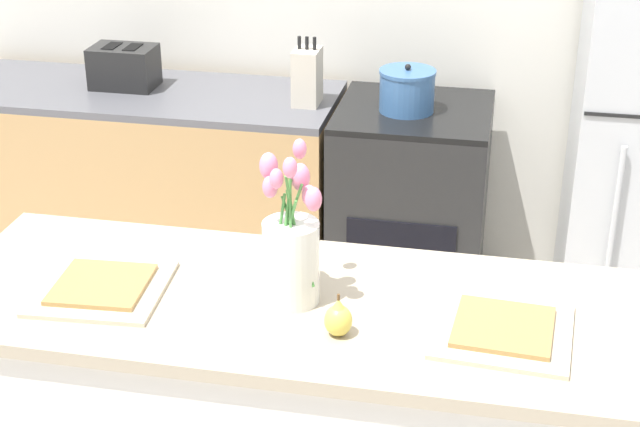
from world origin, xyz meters
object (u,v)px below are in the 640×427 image
object	(u,v)px
cooking_pot	(407,91)
plate_setting_right	(503,330)
plate_setting_left	(102,287)
toaster	(124,67)
flower_vase	(291,250)
pear_figurine	(338,319)
stove_range	(410,212)
knife_block	(307,76)

from	to	relation	value
cooking_pot	plate_setting_right	bearing A→B (deg)	-75.37
plate_setting_left	toaster	size ratio (longest dim) A/B	1.18
flower_vase	pear_figurine	xyz separation A→B (m)	(0.14, -0.13, -0.10)
flower_vase	pear_figurine	bearing A→B (deg)	-43.05
cooking_pot	plate_setting_left	bearing A→B (deg)	-109.25
plate_setting_left	plate_setting_right	distance (m)	0.99
stove_range	plate_setting_left	bearing A→B (deg)	-109.79
stove_range	cooking_pot	bearing A→B (deg)	-132.22
stove_range	pear_figurine	size ratio (longest dim) A/B	8.37
plate_setting_right	stove_range	bearing A→B (deg)	103.42
pear_figurine	cooking_pot	size ratio (longest dim) A/B	0.49
plate_setting_left	knife_block	world-z (taller)	knife_block
stove_range	pear_figurine	bearing A→B (deg)	-89.30
plate_setting_right	toaster	size ratio (longest dim) A/B	1.18
cooking_pot	knife_block	world-z (taller)	knife_block
stove_range	flower_vase	xyz separation A→B (m)	(-0.12, -1.60, 0.63)
toaster	cooking_pot	bearing A→B (deg)	-3.21
plate_setting_right	cooking_pot	xyz separation A→B (m)	(-0.42, 1.62, 0.03)
plate_setting_left	toaster	distance (m)	1.79
stove_range	knife_block	world-z (taller)	knife_block
stove_range	knife_block	bearing A→B (deg)	-176.78
knife_block	stove_range	bearing A→B (deg)	3.22
cooking_pot	knife_block	xyz separation A→B (m)	(-0.39, 0.01, 0.03)
cooking_pot	pear_figurine	bearing A→B (deg)	-88.32
pear_figurine	toaster	world-z (taller)	toaster
plate_setting_left	toaster	xyz separation A→B (m)	(-0.61, 1.69, 0.03)
plate_setting_left	cooking_pot	bearing A→B (deg)	70.75
plate_setting_right	knife_block	world-z (taller)	knife_block
pear_figurine	cooking_pot	world-z (taller)	cooking_pot
pear_figurine	plate_setting_right	bearing A→B (deg)	12.26
pear_figurine	plate_setting_right	xyz separation A→B (m)	(0.37, 0.08, -0.03)
flower_vase	pear_figurine	distance (m)	0.22
flower_vase	knife_block	world-z (taller)	flower_vase
toaster	knife_block	xyz separation A→B (m)	(0.78, -0.06, 0.03)
stove_range	knife_block	xyz separation A→B (m)	(-0.42, -0.02, 0.56)
stove_range	knife_block	size ratio (longest dim) A/B	3.31
flower_vase	plate_setting_left	world-z (taller)	flower_vase
flower_vase	plate_setting_right	size ratio (longest dim) A/B	1.20
pear_figurine	plate_setting_left	bearing A→B (deg)	172.50
plate_setting_left	flower_vase	bearing A→B (deg)	6.15
plate_setting_left	knife_block	xyz separation A→B (m)	(0.17, 1.63, 0.06)
plate_setting_right	knife_block	distance (m)	1.82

